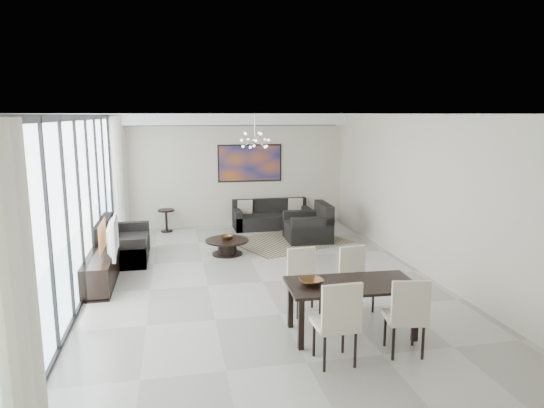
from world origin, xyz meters
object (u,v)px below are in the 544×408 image
object	(u,v)px
dining_table	(352,289)
coffee_table	(227,246)
tv_console	(100,270)
television	(108,237)
sofa_main	(272,218)

from	to	relation	value
dining_table	coffee_table	bearing A→B (deg)	106.38
coffee_table	tv_console	distance (m)	2.75
coffee_table	television	xyz separation A→B (m)	(-2.18, -1.43, 0.66)
coffee_table	television	distance (m)	2.69
television	dining_table	xyz separation A→B (m)	(3.38, -2.65, -0.22)
coffee_table	tv_console	size ratio (longest dim) A/B	0.54
sofa_main	television	size ratio (longest dim) A/B	1.83
coffee_table	television	world-z (taller)	television
sofa_main	dining_table	world-z (taller)	sofa_main
tv_console	sofa_main	bearing A→B (deg)	44.27
coffee_table	dining_table	distance (m)	4.27
tv_console	dining_table	size ratio (longest dim) A/B	0.97
dining_table	tv_console	bearing A→B (deg)	143.21
television	tv_console	bearing A→B (deg)	86.39
television	dining_table	size ratio (longest dim) A/B	0.62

